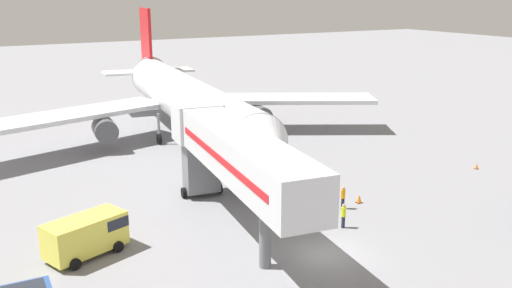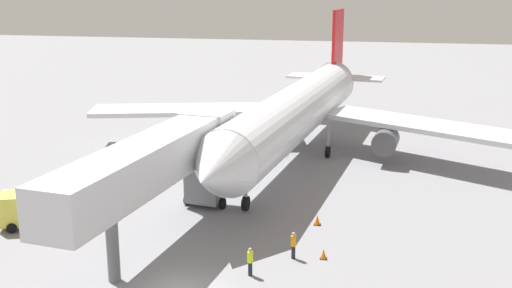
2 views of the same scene
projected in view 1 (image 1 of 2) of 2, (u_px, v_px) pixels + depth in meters
name	position (u px, v px, depth m)	size (l,w,h in m)	color
ground_plane	(327.00, 254.00, 33.71)	(300.00, 300.00, 0.00)	gray
airplane_at_gate	(185.00, 99.00, 57.12)	(43.77, 46.31, 13.16)	silver
jet_bridge	(230.00, 152.00, 35.94)	(5.67, 20.17, 7.10)	silver
service_van_rear_left	(88.00, 234.00, 33.34)	(5.19, 3.64, 2.36)	#E5DB4C
ground_crew_worker_foreground	(343.00, 197.00, 40.47)	(0.41, 0.41, 1.70)	#1E2333
ground_crew_worker_midground	(343.00, 215.00, 37.20)	(0.34, 0.34, 1.70)	#1E2333
safety_cone_alpha	(359.00, 199.00, 41.74)	(0.42, 0.42, 0.64)	black
safety_cone_bravo	(308.00, 180.00, 45.76)	(0.47, 0.47, 0.72)	black
safety_cone_charlie	(477.00, 166.00, 49.70)	(0.33, 0.33, 0.51)	black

